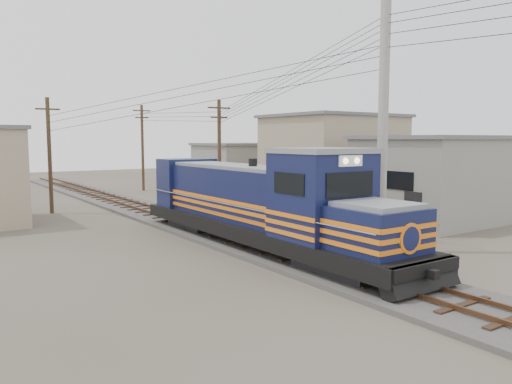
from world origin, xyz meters
TOP-DOWN VIEW (x-y plane):
  - ground at (0.00, 0.00)m, footprint 120.00×120.00m
  - ballast at (0.00, 10.00)m, footprint 3.60×70.00m
  - track at (0.00, 10.00)m, footprint 1.15×70.00m
  - locomotive at (0.00, 2.79)m, footprint 3.01×16.37m
  - utility_pole_main at (3.50, -0.50)m, footprint 0.40×0.40m
  - wooden_pole_mid at (4.50, 14.00)m, footprint 1.60×0.24m
  - wooden_pole_far at (4.80, 28.00)m, footprint 1.60×0.24m
  - wooden_pole_left at (-5.00, 18.00)m, footprint 1.60×0.24m
  - power_lines at (-0.14, 8.49)m, footprint 9.65×19.00m
  - shophouse_front at (11.50, 3.00)m, footprint 7.35×6.30m
  - shophouse_mid at (12.50, 12.00)m, footprint 8.40×7.35m
  - shophouse_back at (11.00, 22.00)m, footprint 6.30×6.30m
  - billboard at (4.36, 3.49)m, footprint 1.95×0.21m
  - market_umbrella at (6.85, 6.28)m, footprint 2.61×2.61m
  - vendor at (6.25, 3.77)m, footprint 0.65×0.45m
  - plant_nursery at (4.98, 3.57)m, footprint 3.42×3.19m

SIDE VIEW (x-z plane):
  - ground at x=0.00m, z-range 0.00..0.00m
  - ballast at x=0.00m, z-range 0.00..0.16m
  - track at x=0.00m, z-range 0.20..0.32m
  - plant_nursery at x=4.98m, z-range -0.07..1.07m
  - vendor at x=6.25m, z-range 0.00..1.69m
  - locomotive at x=0.00m, z-range -0.26..3.79m
  - market_umbrella at x=6.85m, z-range 0.89..3.24m
  - shophouse_back at x=11.00m, z-range 0.01..4.21m
  - billboard at x=4.36m, z-range 0.70..3.70m
  - shophouse_front at x=11.50m, z-range 0.01..4.71m
  - shophouse_mid at x=12.50m, z-range 0.01..6.21m
  - wooden_pole_mid at x=4.50m, z-range 0.18..7.18m
  - wooden_pole_left at x=-5.00m, z-range 0.18..7.18m
  - wooden_pole_far at x=4.80m, z-range 0.18..7.68m
  - utility_pole_main at x=3.50m, z-range 0.00..10.00m
  - power_lines at x=-0.14m, z-range 5.91..9.21m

